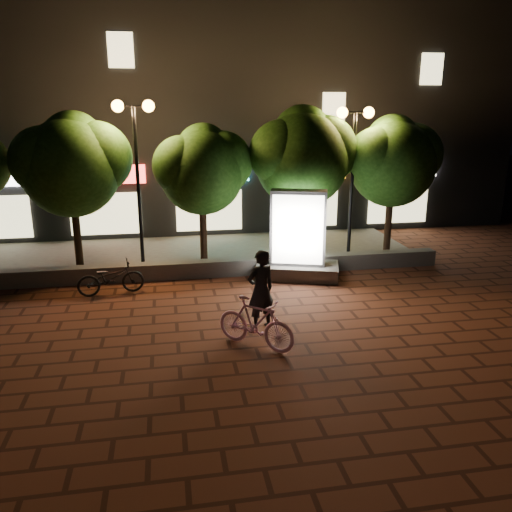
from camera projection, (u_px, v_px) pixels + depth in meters
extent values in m
plane|color=#512719|center=(201.00, 330.00, 12.08)|extent=(80.00, 80.00, 0.00)
cube|color=slate|center=(191.00, 269.00, 15.79)|extent=(16.00, 0.45, 0.50)
cube|color=slate|center=(188.00, 254.00, 18.21)|extent=(16.00, 5.00, 0.08)
cube|color=black|center=(177.00, 108.00, 22.97)|extent=(28.00, 8.00, 10.00)
cube|color=red|center=(102.00, 175.00, 19.30)|extent=(3.20, 0.12, 0.70)
cube|color=beige|center=(105.00, 214.00, 19.72)|extent=(2.60, 0.10, 1.60)
cube|color=#52ECEB|center=(208.00, 172.00, 19.97)|extent=(3.20, 0.12, 0.70)
cube|color=beige|center=(209.00, 210.00, 20.39)|extent=(2.60, 0.10, 1.60)
cube|color=orange|center=(307.00, 170.00, 20.64)|extent=(3.20, 0.12, 0.70)
cube|color=beige|center=(306.00, 207.00, 21.06)|extent=(2.60, 0.10, 1.60)
cube|color=beige|center=(401.00, 168.00, 21.31)|extent=(3.20, 0.12, 0.70)
cube|color=beige|center=(398.00, 204.00, 21.73)|extent=(2.60, 0.10, 1.60)
cube|color=beige|center=(121.00, 50.00, 18.24)|extent=(0.90, 0.10, 1.20)
cube|color=beige|center=(334.00, 108.00, 20.14)|extent=(0.90, 0.10, 1.20)
cube|color=beige|center=(432.00, 69.00, 20.39)|extent=(0.90, 0.10, 1.20)
cylinder|color=black|center=(77.00, 232.00, 16.25)|extent=(0.24, 0.24, 2.34)
sphere|color=#2C5E1B|center=(71.00, 168.00, 15.69)|extent=(3.00, 3.00, 3.00)
sphere|color=#2C5E1B|center=(96.00, 157.00, 15.92)|extent=(2.25, 2.25, 2.25)
sphere|color=#2C5E1B|center=(45.00, 161.00, 15.37)|extent=(2.10, 2.10, 2.10)
sphere|color=#2C5E1B|center=(73.00, 143.00, 15.83)|extent=(1.95, 1.95, 1.95)
cylinder|color=black|center=(203.00, 229.00, 16.94)|extent=(0.24, 0.24, 2.21)
sphere|color=#2C5E1B|center=(202.00, 173.00, 16.42)|extent=(2.70, 2.70, 2.70)
sphere|color=#2C5E1B|center=(222.00, 162.00, 16.64)|extent=(2.03, 2.03, 2.02)
sphere|color=#2C5E1B|center=(182.00, 166.00, 16.11)|extent=(1.89, 1.89, 1.89)
sphere|color=#2C5E1B|center=(203.00, 150.00, 16.58)|extent=(1.76, 1.76, 1.76)
cylinder|color=black|center=(300.00, 222.00, 17.46)|extent=(0.24, 0.24, 2.43)
sphere|color=#2C5E1B|center=(302.00, 160.00, 16.88)|extent=(3.10, 3.10, 3.10)
sphere|color=#2C5E1B|center=(323.00, 150.00, 17.11)|extent=(2.33, 2.33, 2.33)
sphere|color=#2C5E1B|center=(282.00, 153.00, 16.55)|extent=(2.17, 2.17, 2.17)
sphere|color=#2C5E1B|center=(303.00, 136.00, 17.01)|extent=(2.01, 2.02, 2.02)
cylinder|color=black|center=(388.00, 220.00, 18.01)|extent=(0.24, 0.24, 2.29)
sphere|color=#2C5E1B|center=(393.00, 164.00, 17.47)|extent=(2.90, 2.90, 2.90)
sphere|color=#2C5E1B|center=(411.00, 155.00, 17.69)|extent=(2.18, 2.17, 2.17)
sphere|color=#2C5E1B|center=(377.00, 158.00, 17.15)|extent=(2.03, 2.03, 2.03)
sphere|color=#2C5E1B|center=(393.00, 142.00, 17.61)|extent=(1.89, 1.88, 1.88)
cylinder|color=black|center=(138.00, 189.00, 16.02)|extent=(0.12, 0.12, 5.00)
cylinder|color=black|center=(133.00, 106.00, 15.33)|extent=(0.90, 0.08, 0.08)
sphere|color=#FFA73F|center=(118.00, 106.00, 15.25)|extent=(0.36, 0.36, 0.36)
sphere|color=#FFA73F|center=(148.00, 106.00, 15.40)|extent=(0.36, 0.36, 0.36)
cylinder|color=black|center=(352.00, 187.00, 17.22)|extent=(0.12, 0.12, 4.80)
cylinder|color=black|center=(356.00, 113.00, 16.55)|extent=(0.90, 0.08, 0.08)
sphere|color=#FFA73F|center=(342.00, 113.00, 16.48)|extent=(0.36, 0.36, 0.36)
sphere|color=#FFA73F|center=(369.00, 113.00, 16.63)|extent=(0.36, 0.36, 0.36)
cube|color=slate|center=(297.00, 270.00, 15.81)|extent=(2.75, 1.94, 0.42)
cube|color=#4C4C51|center=(298.00, 228.00, 15.44)|extent=(1.76, 1.05, 2.28)
cube|color=white|center=(298.00, 230.00, 15.15)|extent=(1.45, 0.50, 2.08)
cube|color=white|center=(299.00, 226.00, 15.72)|extent=(1.45, 0.50, 2.08)
imported|color=#E99ED7|center=(256.00, 323.00, 11.10)|extent=(1.76, 1.63, 1.13)
imported|color=black|center=(261.00, 290.00, 11.93)|extent=(0.82, 0.68, 1.93)
imported|color=black|center=(111.00, 278.00, 14.29)|extent=(1.90, 0.95, 0.95)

